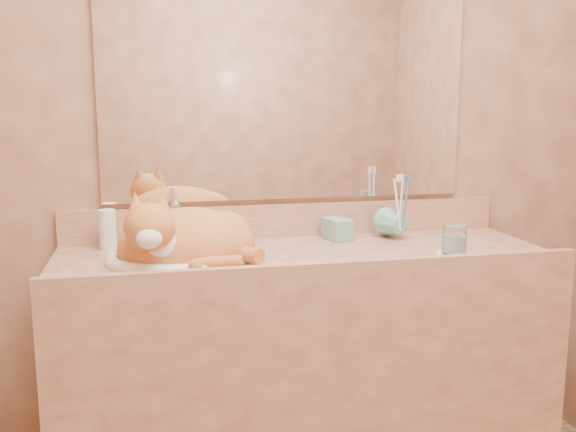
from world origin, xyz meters
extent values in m
cube|color=brown|center=(0.00, 1.00, 1.25)|extent=(2.40, 0.02, 2.50)
cube|color=white|center=(0.00, 0.99, 1.39)|extent=(1.30, 0.02, 0.80)
imported|color=#67A693|center=(0.17, 0.84, 0.93)|extent=(0.09, 0.09, 0.17)
imported|color=#67A693|center=(0.37, 0.82, 0.90)|extent=(0.13, 0.13, 0.10)
cylinder|color=white|center=(0.45, 0.57, 0.85)|extent=(0.11, 0.11, 0.01)
cylinder|color=white|center=(0.45, 0.57, 0.91)|extent=(0.08, 0.08, 0.09)
cylinder|color=white|center=(-0.63, 0.91, 0.92)|extent=(0.06, 0.06, 0.13)
camera|label=1|loc=(-0.49, -1.26, 1.33)|focal=40.00mm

